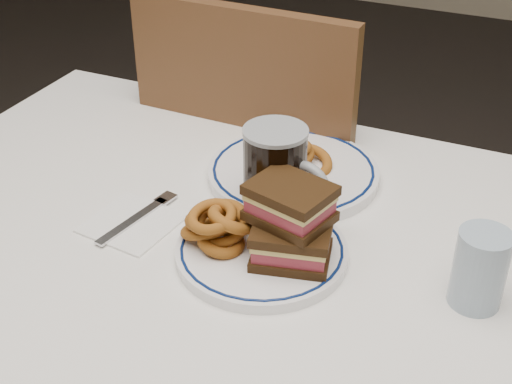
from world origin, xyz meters
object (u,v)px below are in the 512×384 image
at_px(chair_far, 268,186).
at_px(reuben_sandwich, 291,223).
at_px(main_plate, 262,251).
at_px(beer_mug, 277,177).
at_px(far_plate, 293,172).

bearing_deg(chair_far, reuben_sandwich, -63.65).
distance_m(main_plate, reuben_sandwich, 0.08).
xyz_separation_m(beer_mug, far_plate, (-0.02, 0.13, -0.07)).
height_order(reuben_sandwich, beer_mug, beer_mug).
distance_m(reuben_sandwich, beer_mug, 0.11).
relative_size(main_plate, far_plate, 0.86).
height_order(chair_far, far_plate, chair_far).
bearing_deg(reuben_sandwich, far_plate, 110.54).
distance_m(chair_far, beer_mug, 0.54).
height_order(chair_far, beer_mug, chair_far).
distance_m(chair_far, main_plate, 0.58).
bearing_deg(beer_mug, far_plate, 100.33).
bearing_deg(chair_far, main_plate, -67.79).
relative_size(main_plate, beer_mug, 1.55).
height_order(main_plate, beer_mug, beer_mug).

